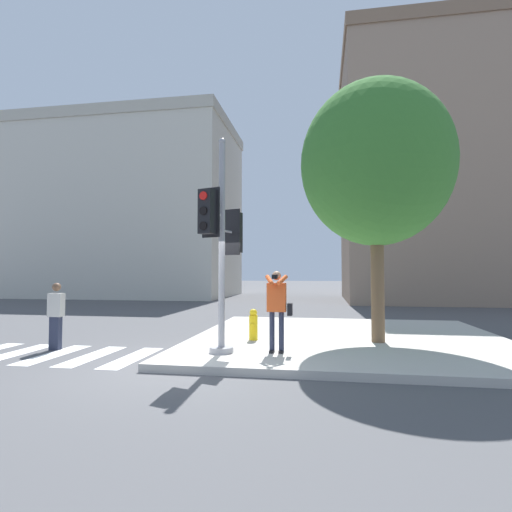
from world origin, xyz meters
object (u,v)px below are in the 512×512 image
traffic_signal_pole (222,242)px  fire_hydrant (253,325)px  street_tree (376,164)px  pedestrian_distant (56,314)px  person_photographer (277,304)px

traffic_signal_pole → fire_hydrant: bearing=76.4°
fire_hydrant → street_tree: bearing=4.1°
traffic_signal_pole → pedestrian_distant: size_ratio=2.86×
person_photographer → street_tree: 4.35m
pedestrian_distant → fire_hydrant: pedestrian_distant is taller
traffic_signal_pole → person_photographer: bearing=10.9°
person_photographer → street_tree: street_tree is taller
person_photographer → street_tree: bearing=35.9°
traffic_signal_pole → street_tree: bearing=28.5°
traffic_signal_pole → pedestrian_distant: traffic_signal_pole is taller
traffic_signal_pole → fire_hydrant: size_ratio=5.91×
fire_hydrant → traffic_signal_pole: bearing=-103.6°
street_tree → fire_hydrant: bearing=-175.9°
person_photographer → pedestrian_distant: (-5.34, 0.21, -0.34)m
person_photographer → fire_hydrant: 1.74m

